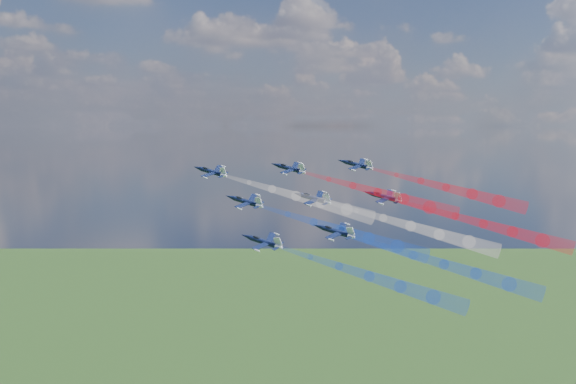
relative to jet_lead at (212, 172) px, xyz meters
name	(u,v)px	position (x,y,z in m)	size (l,w,h in m)	color
jet_lead	(212,172)	(0.00, 0.00, 0.00)	(8.38, 10.47, 2.79)	black
trail_lead	(296,196)	(15.19, -18.70, -5.15)	(3.49, 40.03, 3.49)	white
jet_inner_left	(246,202)	(2.49, -18.10, -6.02)	(8.38, 10.47, 2.79)	black
trail_inner_left	(341,230)	(17.68, -36.81, -11.17)	(3.49, 40.03, 3.49)	blue
jet_inner_right	(290,168)	(19.18, -5.91, 0.71)	(8.38, 10.47, 2.79)	black
trail_inner_right	(378,192)	(34.37, -24.61, -4.44)	(3.49, 40.03, 3.49)	red
jet_outer_left	(264,242)	(0.52, -34.11, -13.06)	(8.38, 10.47, 2.79)	black
trail_outer_left	(369,276)	(15.71, -52.81, -18.21)	(3.49, 40.03, 3.49)	blue
jet_center_third	(313,198)	(18.46, -21.49, -5.59)	(8.38, 10.47, 2.79)	black
trail_center_third	(411,226)	(33.65, -40.20, -10.74)	(3.49, 40.03, 3.49)	white
jet_outer_right	(357,165)	(37.56, -8.31, 1.40)	(8.38, 10.47, 2.79)	black
trail_outer_right	(446,188)	(52.75, -27.02, -3.75)	(3.49, 40.03, 3.49)	red
jet_rear_left	(336,231)	(16.43, -36.92, -11.40)	(8.38, 10.47, 2.79)	black
trail_rear_left	(444,264)	(31.62, -55.62, -16.55)	(3.49, 40.03, 3.49)	blue
jet_rear_right	(384,197)	(35.95, -24.96, -5.63)	(8.38, 10.47, 2.79)	black
trail_rear_right	(483,224)	(51.14, -43.66, -10.78)	(3.49, 40.03, 3.49)	red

